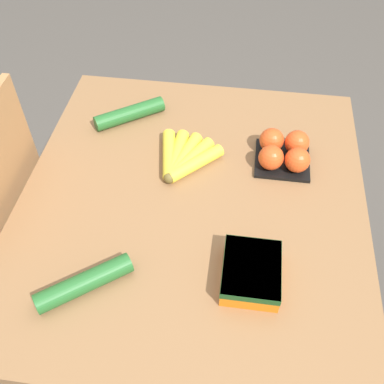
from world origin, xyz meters
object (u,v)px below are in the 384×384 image
Objects in this scene: cucumber_near at (84,283)px; banana_bunch at (183,158)px; carrot_bag at (251,271)px; cucumber_far at (130,114)px; tomato_pack at (284,151)px.

banana_bunch is at bearing -20.14° from cucumber_near.
carrot_bag is 0.66m from cucumber_far.
carrot_bag is 0.37m from cucumber_near.
tomato_pack is (0.05, -0.28, 0.02)m from banana_bunch.
cucumber_near is (-0.43, 0.16, 0.00)m from banana_bunch.
banana_bunch is 0.95× the size of cucumber_far.
carrot_bag is (-0.40, 0.07, -0.01)m from tomato_pack.
banana_bunch is at bearing 99.22° from tomato_pack.
carrot_bag is at bearing -142.18° from cucumber_far.
carrot_bag is 0.76× the size of cucumber_far.
carrot_bag reaches higher than banana_bunch.
carrot_bag is 0.77× the size of cucumber_near.
tomato_pack is 0.49m from cucumber_far.
tomato_pack is at bearing -104.50° from cucumber_far.
cucumber_near is at bearing 159.86° from banana_bunch.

